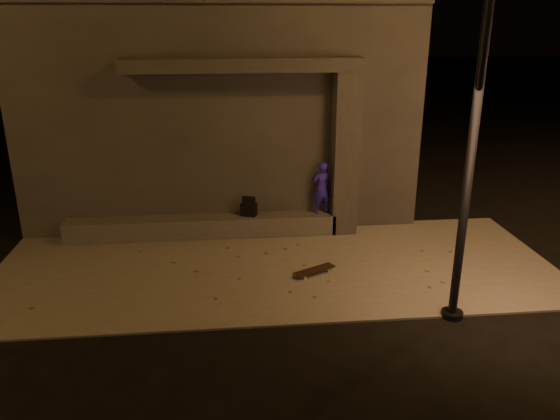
{
  "coord_description": "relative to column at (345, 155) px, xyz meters",
  "views": [
    {
      "loc": [
        -0.92,
        -7.8,
        4.71
      ],
      "look_at": [
        0.08,
        2.0,
        1.22
      ],
      "focal_mm": 35.0,
      "sensor_mm": 36.0,
      "label": 1
    }
  ],
  "objects": [
    {
      "name": "canopy",
      "position": [
        -2.2,
        0.05,
        1.94
      ],
      "size": [
        5.0,
        0.7,
        0.28
      ],
      "primitive_type": "cube",
      "color": "#393634",
      "rests_on": "column"
    },
    {
      "name": "ledge",
      "position": [
        -3.2,
        0.0,
        -1.58
      ],
      "size": [
        6.0,
        0.55,
        0.45
      ],
      "primitive_type": "cube",
      "color": "#4E4C46",
      "rests_on": "sidewalk"
    },
    {
      "name": "column",
      "position": [
        0.0,
        0.0,
        0.0
      ],
      "size": [
        0.55,
        0.55,
        3.6
      ],
      "primitive_type": "cube",
      "color": "#393634",
      "rests_on": "sidewalk"
    },
    {
      "name": "building",
      "position": [
        -2.7,
        2.74,
        0.77
      ],
      "size": [
        9.0,
        5.1,
        5.22
      ],
      "color": "#393634",
      "rests_on": "ground"
    },
    {
      "name": "ground",
      "position": [
        -1.7,
        -3.75,
        -1.84
      ],
      "size": [
        120.0,
        120.0,
        0.0
      ],
      "primitive_type": "plane",
      "color": "black",
      "rests_on": "ground"
    },
    {
      "name": "skateboard",
      "position": [
        -1.0,
        -2.18,
        -1.72
      ],
      "size": [
        0.87,
        0.61,
        0.1
      ],
      "rotation": [
        0.0,
        0.0,
        0.49
      ],
      "color": "black",
      "rests_on": "sidewalk"
    },
    {
      "name": "sidewalk",
      "position": [
        -1.7,
        -1.75,
        -1.82
      ],
      "size": [
        11.0,
        4.4,
        0.04
      ],
      "primitive_type": "cube",
      "color": "slate",
      "rests_on": "ground"
    },
    {
      "name": "backpack",
      "position": [
        -2.15,
        0.0,
        -1.19
      ],
      "size": [
        0.39,
        0.32,
        0.48
      ],
      "rotation": [
        0.0,
        0.0,
        -0.35
      ],
      "color": "black",
      "rests_on": "ledge"
    },
    {
      "name": "skateboarder",
      "position": [
        -0.5,
        0.0,
        -0.75
      ],
      "size": [
        0.5,
        0.39,
        1.19
      ],
      "primitive_type": "imported",
      "rotation": [
        0.0,
        0.0,
        3.42
      ],
      "color": "#2C1CBA",
      "rests_on": "ledge"
    },
    {
      "name": "street_lamp_0",
      "position": [
        1.03,
        -3.92,
        2.4
      ],
      "size": [
        0.36,
        0.36,
        7.5
      ],
      "color": "black",
      "rests_on": "ground"
    }
  ]
}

